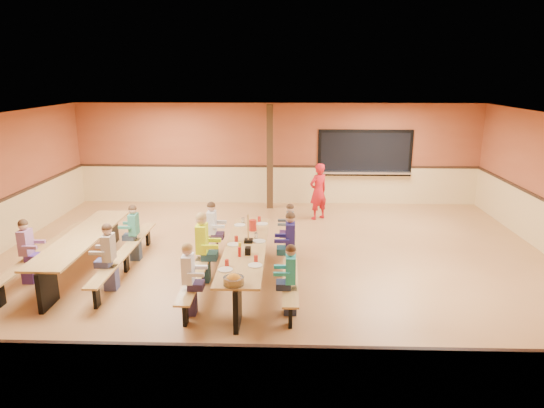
{
  "coord_description": "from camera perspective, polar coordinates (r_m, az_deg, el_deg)",
  "views": [
    {
      "loc": [
        0.31,
        -9.35,
        3.84
      ],
      "look_at": [
        -0.01,
        0.57,
        1.15
      ],
      "focal_mm": 32.0,
      "sensor_mm": 36.0,
      "label": 1
    }
  ],
  "objects": [
    {
      "name": "seated_child_green_sec",
      "position": [
        10.59,
        -15.89,
        -3.31
      ],
      "size": [
        0.36,
        0.29,
        1.18
      ],
      "primitive_type": null,
      "color": "#36826A",
      "rests_on": "ground"
    },
    {
      "name": "seated_child_tan_sec",
      "position": [
        9.28,
        -18.58,
        -5.98
      ],
      "size": [
        0.38,
        0.31,
        1.24
      ],
      "primitive_type": null,
      "color": "tan",
      "rests_on": "ground"
    },
    {
      "name": "table_paddle",
      "position": [
        9.16,
        -2.8,
        -3.71
      ],
      "size": [
        0.16,
        0.16,
        0.56
      ],
      "color": "black",
      "rests_on": "cafeteria_table_main"
    },
    {
      "name": "standing_woman",
      "position": [
        13.06,
        5.47,
        1.48
      ],
      "size": [
        0.67,
        0.62,
        1.53
      ],
      "primitive_type": "imported",
      "rotation": [
        0.0,
        0.0,
        3.76
      ],
      "color": "red",
      "rests_on": "ground"
    },
    {
      "name": "condiment_ketchup",
      "position": [
        8.5,
        -3.85,
        -5.64
      ],
      "size": [
        0.06,
        0.06,
        0.17
      ],
      "primitive_type": "cylinder",
      "color": "#B2140F",
      "rests_on": "cafeteria_table_main"
    },
    {
      "name": "seated_child_grey_left",
      "position": [
        10.33,
        -7.07,
        -3.15
      ],
      "size": [
        0.38,
        0.31,
        1.22
      ],
      "primitive_type": null,
      "color": "silver",
      "rests_on": "ground"
    },
    {
      "name": "cafeteria_table_main",
      "position": [
        9.05,
        -3.11,
        -6.32
      ],
      "size": [
        1.91,
        3.7,
        0.74
      ],
      "color": "#B48847",
      "rests_on": "ground"
    },
    {
      "name": "seated_adult_yellow",
      "position": [
        9.21,
        -8.2,
        -5.15
      ],
      "size": [
        0.43,
        0.35,
        1.33
      ],
      "primitive_type": null,
      "color": "#E0FF16",
      "rests_on": "ground"
    },
    {
      "name": "room_envelope",
      "position": [
        9.87,
        -0.02,
        -3.44
      ],
      "size": [
        12.04,
        10.04,
        3.02
      ],
      "color": "#9A4D2C",
      "rests_on": "ground"
    },
    {
      "name": "kitchen_pass_through",
      "position": [
        14.68,
        10.88,
        5.68
      ],
      "size": [
        2.78,
        0.28,
        1.38
      ],
      "color": "black",
      "rests_on": "ground"
    },
    {
      "name": "seated_child_navy_right",
      "position": [
        9.4,
        2.15,
        -4.8
      ],
      "size": [
        0.4,
        0.32,
        1.26
      ],
      "primitive_type": null,
      "color": "navy",
      "rests_on": "ground"
    },
    {
      "name": "napkin_dispenser",
      "position": [
        8.6,
        -2.85,
        -5.52
      ],
      "size": [
        0.1,
        0.14,
        0.13
      ],
      "primitive_type": "cube",
      "color": "black",
      "rests_on": "cafeteria_table_main"
    },
    {
      "name": "chip_bowl",
      "position": [
        7.43,
        -4.53,
        -8.89
      ],
      "size": [
        0.32,
        0.32,
        0.15
      ],
      "primitive_type": null,
      "color": "orange",
      "rests_on": "cafeteria_table_main"
    },
    {
      "name": "place_settings",
      "position": [
        8.96,
        -3.13,
        -4.72
      ],
      "size": [
        0.65,
        3.3,
        0.11
      ],
      "primitive_type": null,
      "color": "beige",
      "rests_on": "cafeteria_table_main"
    },
    {
      "name": "seated_child_white_left",
      "position": [
        8.04,
        -9.79,
        -8.77
      ],
      "size": [
        0.37,
        0.3,
        1.21
      ],
      "primitive_type": null,
      "color": "white",
      "rests_on": "ground"
    },
    {
      "name": "ground",
      "position": [
        10.11,
        -0.02,
        -7.15
      ],
      "size": [
        12.0,
        12.0,
        0.0
      ],
      "primitive_type": "plane",
      "color": "#9E693B",
      "rests_on": "ground"
    },
    {
      "name": "seated_child_teal_right",
      "position": [
        7.95,
        2.19,
        -8.95
      ],
      "size": [
        0.36,
        0.29,
        1.18
      ],
      "primitive_type": null,
      "color": "teal",
      "rests_on": "ground"
    },
    {
      "name": "cafeteria_table_second",
      "position": [
        10.34,
        -21.27,
        -4.6
      ],
      "size": [
        1.91,
        3.7,
        0.74
      ],
      "color": "#B48847",
      "rests_on": "ground"
    },
    {
      "name": "condiment_mustard",
      "position": [
        8.72,
        -3.81,
        -5.08
      ],
      "size": [
        0.06,
        0.06,
        0.17
      ],
      "primitive_type": "cylinder",
      "color": "yellow",
      "rests_on": "cafeteria_table_main"
    },
    {
      "name": "punch_pitcher",
      "position": [
        9.84,
        -2.28,
        -2.52
      ],
      "size": [
        0.16,
        0.16,
        0.22
      ],
      "primitive_type": "cylinder",
      "color": "#B12417",
      "rests_on": "cafeteria_table_main"
    },
    {
      "name": "seated_child_purple_sec",
      "position": [
        10.17,
        -26.89,
        -5.04
      ],
      "size": [
        0.38,
        0.31,
        1.22
      ],
      "primitive_type": null,
      "color": "#8F5B86",
      "rests_on": "ground"
    },
    {
      "name": "seated_child_char_right",
      "position": [
        10.38,
        2.13,
        -3.16
      ],
      "size": [
        0.34,
        0.28,
        1.15
      ],
      "primitive_type": null,
      "color": "#4B5255",
      "rests_on": "ground"
    },
    {
      "name": "structural_post",
      "position": [
        13.95,
        -0.25,
        5.51
      ],
      "size": [
        0.18,
        0.18,
        3.0
      ],
      "primitive_type": "cube",
      "color": "#332111",
      "rests_on": "ground"
    }
  ]
}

